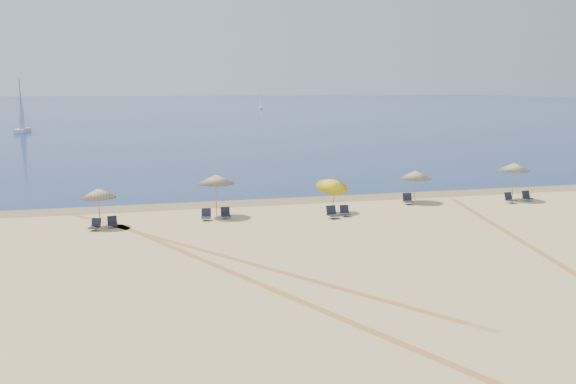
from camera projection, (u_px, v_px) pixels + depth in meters
name	position (u px, v px, depth m)	size (l,w,h in m)	color
ground	(443.00, 333.00, 20.33)	(160.00, 160.00, 0.00)	tan
ocean	(151.00, 106.00, 235.11)	(500.00, 500.00, 0.00)	#0C2151
wet_sand	(273.00, 201.00, 43.24)	(500.00, 500.00, 0.00)	olive
umbrella_1	(99.00, 193.00, 35.15)	(1.97, 1.97, 2.27)	gray
umbrella_2	(216.00, 179.00, 37.85)	(2.22, 2.22, 2.63)	gray
umbrella_3	(332.00, 183.00, 38.98)	(1.95, 2.02, 2.50)	gray
umbrella_4	(415.00, 175.00, 42.55)	(2.18, 2.18, 2.23)	gray
umbrella_5	(514.00, 167.00, 43.34)	(2.16, 2.16, 2.65)	gray
chair_2	(95.00, 225.00, 34.61)	(0.74, 0.79, 0.65)	black
chair_3	(112.00, 223.00, 35.29)	(0.59, 0.67, 0.63)	black
chair_4	(206.00, 215.00, 37.21)	(0.66, 0.74, 0.67)	black
chair_5	(226.00, 213.00, 37.73)	(0.54, 0.63, 0.65)	black
chair_6	(332.00, 213.00, 37.72)	(0.73, 0.82, 0.74)	black
chair_7	(345.00, 211.00, 38.33)	(0.56, 0.65, 0.66)	black
chair_8	(408.00, 199.00, 42.16)	(0.65, 0.75, 0.72)	black
chair_9	(510.00, 198.00, 42.61)	(0.70, 0.78, 0.70)	black
chair_10	(527.00, 196.00, 43.38)	(0.55, 0.65, 0.67)	black
sailboat_0	(261.00, 103.00, 205.15)	(1.84, 4.56, 6.61)	white
sailboat_1	(22.00, 116.00, 104.11)	(1.94, 5.96, 8.73)	white
tire_tracks	(330.00, 258.00, 29.09)	(51.74, 42.40, 0.00)	tan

